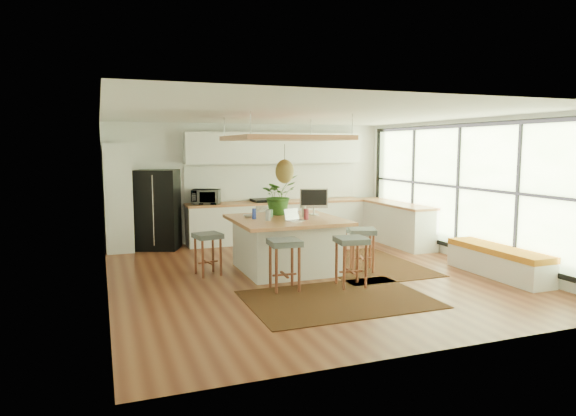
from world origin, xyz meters
name	(u,v)px	position (x,y,z in m)	size (l,w,h in m)	color
floor	(309,275)	(0.00, 0.00, 0.00)	(7.00, 7.00, 0.00)	#602C1B
ceiling	(310,115)	(0.00, 0.00, 2.70)	(7.00, 7.00, 0.00)	white
wall_back	(251,183)	(0.00, 3.50, 1.35)	(6.50, 6.50, 0.00)	white
wall_front	(441,226)	(0.00, -3.50, 1.35)	(6.50, 6.50, 0.00)	white
wall_left	(104,203)	(-3.25, 0.00, 1.35)	(7.00, 7.00, 0.00)	white
wall_right	(467,190)	(3.25, 0.00, 1.35)	(7.00, 7.00, 0.00)	white
window_wall	(466,188)	(3.22, 0.00, 1.40)	(0.10, 6.20, 2.60)	black
pantry	(118,198)	(-2.95, 3.18, 1.12)	(0.55, 0.60, 2.25)	white
back_counter_base	(278,222)	(0.55, 3.18, 0.44)	(4.20, 0.60, 0.88)	white
back_counter_top	(278,202)	(0.55, 3.18, 0.90)	(4.24, 0.64, 0.05)	#AB623C
backsplash	(274,182)	(0.55, 3.48, 1.35)	(4.20, 0.02, 0.80)	white
upper_cabinets	(276,148)	(0.55, 3.32, 2.15)	(4.20, 0.34, 0.70)	white
range	(268,220)	(0.30, 3.18, 0.50)	(0.76, 0.62, 1.00)	#A5A5AA
right_counter_base	(394,224)	(2.93, 2.00, 0.44)	(0.60, 2.50, 0.88)	white
right_counter_top	(395,204)	(2.93, 2.00, 0.90)	(0.64, 2.54, 0.05)	#AB623C
window_bench	(498,261)	(2.95, -1.20, 0.25)	(0.52, 2.00, 0.50)	white
ceiling_panel	(285,154)	(-0.30, 0.40, 2.05)	(1.86, 1.86, 0.80)	#AB623C
rug_near	(338,299)	(-0.17, -1.47, 0.01)	(2.60, 1.80, 0.01)	black
rug_right	(365,264)	(1.26, 0.34, 0.01)	(1.80, 2.60, 0.01)	black
fridge	(158,206)	(-2.16, 3.17, 0.93)	(0.84, 0.66, 1.69)	black
island	(286,244)	(-0.25, 0.44, 0.47)	(1.85, 1.85, 0.93)	#AB623C
stool_near_left	(285,267)	(-0.72, -0.75, 0.35)	(0.46, 0.46, 0.78)	#505859
stool_near_right	(351,264)	(0.31, -0.92, 0.35)	(0.46, 0.46, 0.78)	#505859
stool_right_front	(362,251)	(0.96, -0.10, 0.35)	(0.45, 0.45, 0.76)	#505859
stool_right_back	(342,242)	(1.02, 0.81, 0.35)	(0.37, 0.37, 0.63)	#505859
stool_left_side	(208,254)	(-1.62, 0.58, 0.35)	(0.42, 0.42, 0.72)	#505859
laptop	(295,214)	(-0.23, 0.06, 1.05)	(0.29, 0.31, 0.22)	#A5A5AA
monitor	(314,201)	(0.37, 0.68, 1.19)	(0.53, 0.19, 0.49)	#A5A5AA
microwave	(206,195)	(-1.13, 3.15, 1.12)	(0.59, 0.33, 0.40)	#A5A5AA
island_plant	(279,199)	(-0.21, 0.97, 1.22)	(0.66, 0.73, 0.57)	#1E4C19
island_bowl	(249,216)	(-0.84, 0.77, 0.95)	(0.19, 0.19, 0.05)	silver
island_bottle_0	(255,214)	(-0.80, 0.54, 1.03)	(0.07, 0.07, 0.19)	#2B3EAF
island_bottle_1	(267,215)	(-0.65, 0.29, 1.03)	(0.07, 0.07, 0.19)	#B9BCC0
island_bottle_2	(306,214)	(0.00, 0.14, 1.03)	(0.07, 0.07, 0.19)	#953141
island_bottle_3	(304,212)	(0.10, 0.49, 1.03)	(0.07, 0.07, 0.19)	silver
island_bottle_4	(271,212)	(-0.45, 0.69, 1.03)	(0.07, 0.07, 0.19)	#548C64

